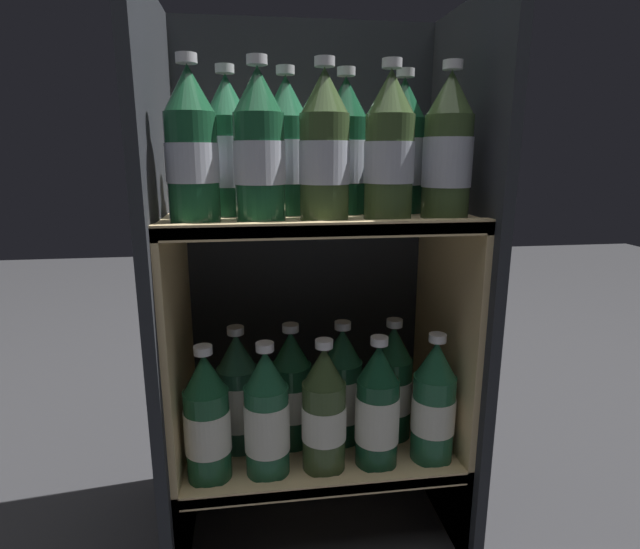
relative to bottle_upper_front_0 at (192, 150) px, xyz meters
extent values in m
cube|color=#23262B|center=(0.20, 0.27, -0.25)|extent=(0.57, 0.02, 0.99)
cube|color=#23262B|center=(-0.07, 0.10, -0.25)|extent=(0.02, 0.36, 0.99)
cube|color=#23262B|center=(0.48, 0.10, -0.25)|extent=(0.02, 0.36, 0.99)
cube|color=#DBBC84|center=(0.20, 0.10, -0.57)|extent=(0.53, 0.32, 0.02)
cube|color=#DBBC84|center=(0.20, -0.05, -0.57)|extent=(0.53, 0.02, 0.03)
cube|color=#DBBC84|center=(-0.05, 0.10, -0.66)|extent=(0.01, 0.32, 0.16)
cube|color=#DBBC84|center=(0.46, 0.10, -0.66)|extent=(0.01, 0.32, 0.16)
cube|color=#DBBC84|center=(0.20, 0.10, -0.12)|extent=(0.53, 0.32, 0.02)
cube|color=#DBBC84|center=(0.20, -0.05, -0.12)|extent=(0.53, 0.02, 0.03)
cube|color=#DBBC84|center=(-0.05, 0.10, -0.44)|extent=(0.01, 0.32, 0.62)
cube|color=#DBBC84|center=(0.46, 0.10, -0.44)|extent=(0.01, 0.32, 0.62)
cylinder|color=#194C2D|center=(0.00, 0.00, -0.03)|extent=(0.08, 0.08, 0.16)
cylinder|color=#ADB2C1|center=(0.00, 0.00, -0.02)|extent=(0.08, 0.08, 0.06)
cone|color=#194C2D|center=(0.00, 0.00, 0.09)|extent=(0.07, 0.07, 0.07)
cylinder|color=silver|center=(0.00, 0.00, 0.13)|extent=(0.03, 0.03, 0.01)
cylinder|color=#194C2D|center=(0.10, 0.00, -0.03)|extent=(0.08, 0.08, 0.16)
cylinder|color=#ADB2C1|center=(0.10, 0.00, -0.02)|extent=(0.08, 0.08, 0.07)
cone|color=#194C2D|center=(0.10, 0.00, 0.09)|extent=(0.07, 0.07, 0.07)
cylinder|color=silver|center=(0.10, 0.00, 0.13)|extent=(0.03, 0.03, 0.01)
cylinder|color=#384C28|center=(0.20, 0.00, -0.03)|extent=(0.08, 0.08, 0.16)
cylinder|color=#ADB2C1|center=(0.20, 0.00, -0.02)|extent=(0.08, 0.08, 0.07)
cone|color=#384C28|center=(0.20, 0.00, 0.09)|extent=(0.07, 0.07, 0.07)
cylinder|color=silver|center=(0.20, 0.00, 0.13)|extent=(0.03, 0.03, 0.01)
cylinder|color=#384C28|center=(0.31, 0.00, -0.03)|extent=(0.08, 0.08, 0.16)
cylinder|color=#ADB2C1|center=(0.31, 0.00, -0.02)|extent=(0.08, 0.08, 0.06)
cone|color=#384C28|center=(0.31, 0.00, 0.09)|extent=(0.07, 0.07, 0.07)
cylinder|color=silver|center=(0.31, 0.00, 0.13)|extent=(0.03, 0.03, 0.01)
cylinder|color=#384C28|center=(0.40, 0.00, -0.03)|extent=(0.08, 0.08, 0.16)
cylinder|color=#ADB2C1|center=(0.40, 0.00, -0.02)|extent=(0.08, 0.08, 0.08)
cone|color=#384C28|center=(0.40, 0.00, 0.09)|extent=(0.07, 0.07, 0.07)
cylinder|color=silver|center=(0.40, 0.00, 0.13)|extent=(0.03, 0.03, 0.01)
cylinder|color=#1E5638|center=(0.05, 0.09, -0.03)|extent=(0.08, 0.08, 0.16)
cylinder|color=#ADB2C1|center=(0.05, 0.09, -0.02)|extent=(0.08, 0.08, 0.08)
cone|color=#1E5638|center=(0.05, 0.09, 0.09)|extent=(0.07, 0.07, 0.07)
cylinder|color=silver|center=(0.05, 0.09, 0.13)|extent=(0.03, 0.03, 0.01)
cylinder|color=#1E5638|center=(0.15, 0.09, -0.03)|extent=(0.08, 0.08, 0.16)
cylinder|color=#ADB2C1|center=(0.15, 0.09, -0.02)|extent=(0.08, 0.08, 0.07)
cone|color=#1E5638|center=(0.15, 0.09, 0.09)|extent=(0.07, 0.07, 0.07)
cylinder|color=silver|center=(0.15, 0.09, 0.13)|extent=(0.03, 0.03, 0.01)
cylinder|color=#144228|center=(0.25, 0.09, -0.03)|extent=(0.08, 0.08, 0.16)
cylinder|color=#ADB2C1|center=(0.25, 0.09, -0.02)|extent=(0.08, 0.08, 0.07)
cone|color=#144228|center=(0.25, 0.09, 0.09)|extent=(0.07, 0.07, 0.07)
cylinder|color=silver|center=(0.25, 0.09, 0.13)|extent=(0.03, 0.03, 0.01)
cylinder|color=#144228|center=(0.36, 0.09, -0.03)|extent=(0.08, 0.08, 0.16)
cylinder|color=#ADB2C1|center=(0.36, 0.09, -0.02)|extent=(0.08, 0.08, 0.08)
cone|color=#144228|center=(0.36, 0.09, 0.09)|extent=(0.07, 0.07, 0.07)
cylinder|color=silver|center=(0.36, 0.09, 0.13)|extent=(0.03, 0.03, 0.01)
cylinder|color=#194C2D|center=(0.00, 0.00, -0.48)|extent=(0.08, 0.08, 0.16)
cylinder|color=silver|center=(0.00, 0.00, -0.47)|extent=(0.08, 0.08, 0.08)
cone|color=#194C2D|center=(0.00, 0.00, -0.36)|extent=(0.07, 0.07, 0.07)
cylinder|color=silver|center=(0.00, 0.00, -0.32)|extent=(0.03, 0.03, 0.01)
cylinder|color=#1E5638|center=(0.10, 0.00, -0.48)|extent=(0.08, 0.08, 0.16)
cylinder|color=silver|center=(0.10, 0.00, -0.47)|extent=(0.08, 0.08, 0.09)
cone|color=#1E5638|center=(0.10, 0.00, -0.36)|extent=(0.07, 0.07, 0.07)
cylinder|color=silver|center=(0.10, 0.00, -0.32)|extent=(0.03, 0.03, 0.01)
cylinder|color=#384C28|center=(0.20, 0.00, -0.48)|extent=(0.08, 0.08, 0.16)
cylinder|color=silver|center=(0.20, 0.00, -0.47)|extent=(0.08, 0.08, 0.06)
cone|color=#384C28|center=(0.20, 0.00, -0.36)|extent=(0.07, 0.07, 0.07)
cylinder|color=silver|center=(0.20, 0.00, -0.32)|extent=(0.03, 0.03, 0.01)
cylinder|color=#144228|center=(0.30, 0.00, -0.48)|extent=(0.08, 0.08, 0.16)
cylinder|color=silver|center=(0.30, 0.00, -0.47)|extent=(0.08, 0.08, 0.09)
cone|color=#144228|center=(0.30, 0.00, -0.36)|extent=(0.07, 0.07, 0.07)
cylinder|color=silver|center=(0.30, 0.00, -0.32)|extent=(0.03, 0.03, 0.01)
cylinder|color=#1E5638|center=(0.41, 0.00, -0.48)|extent=(0.08, 0.08, 0.16)
cylinder|color=silver|center=(0.41, 0.00, -0.47)|extent=(0.08, 0.08, 0.07)
cone|color=#1E5638|center=(0.41, 0.00, -0.36)|extent=(0.07, 0.07, 0.07)
cylinder|color=silver|center=(0.41, 0.00, -0.32)|extent=(0.03, 0.03, 0.01)
cylinder|color=#285B42|center=(0.05, 0.09, -0.48)|extent=(0.08, 0.08, 0.16)
cylinder|color=silver|center=(0.05, 0.09, -0.47)|extent=(0.08, 0.08, 0.09)
cone|color=#285B42|center=(0.05, 0.09, -0.36)|extent=(0.07, 0.07, 0.07)
cylinder|color=silver|center=(0.05, 0.09, -0.32)|extent=(0.03, 0.03, 0.01)
cylinder|color=#194C2D|center=(0.15, 0.09, -0.48)|extent=(0.08, 0.08, 0.16)
cylinder|color=silver|center=(0.15, 0.09, -0.47)|extent=(0.08, 0.08, 0.07)
cone|color=#194C2D|center=(0.15, 0.09, -0.36)|extent=(0.07, 0.07, 0.07)
cylinder|color=silver|center=(0.15, 0.09, -0.32)|extent=(0.03, 0.03, 0.01)
cylinder|color=#1E5638|center=(0.25, 0.09, -0.48)|extent=(0.08, 0.08, 0.16)
cylinder|color=silver|center=(0.25, 0.09, -0.47)|extent=(0.08, 0.08, 0.09)
cone|color=#1E5638|center=(0.25, 0.09, -0.36)|extent=(0.07, 0.07, 0.07)
cylinder|color=silver|center=(0.25, 0.09, -0.32)|extent=(0.03, 0.03, 0.01)
cylinder|color=#194C2D|center=(0.35, 0.09, -0.48)|extent=(0.08, 0.08, 0.16)
cylinder|color=silver|center=(0.35, 0.09, -0.47)|extent=(0.08, 0.08, 0.07)
cone|color=#194C2D|center=(0.35, 0.09, -0.36)|extent=(0.07, 0.07, 0.07)
cylinder|color=silver|center=(0.35, 0.09, -0.32)|extent=(0.03, 0.03, 0.01)
camera|label=1|loc=(0.08, -0.79, 0.00)|focal=28.00mm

